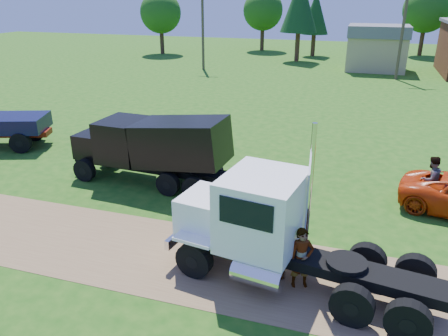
% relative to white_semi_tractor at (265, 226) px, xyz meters
% --- Properties ---
extents(ground, '(140.00, 140.00, 0.00)m').
position_rel_white_semi_tractor_xyz_m(ground, '(-0.75, -0.08, -1.60)').
color(ground, '#1A5011').
rests_on(ground, ground).
extents(dirt_track, '(120.00, 4.20, 0.01)m').
position_rel_white_semi_tractor_xyz_m(dirt_track, '(-0.75, -0.08, -1.59)').
color(dirt_track, brown).
rests_on(dirt_track, ground).
extents(white_semi_tractor, '(7.93, 3.63, 4.68)m').
position_rel_white_semi_tractor_xyz_m(white_semi_tractor, '(0.00, 0.00, 0.00)').
color(white_semi_tractor, black).
rests_on(white_semi_tractor, ground).
extents(black_dump_truck, '(7.37, 2.62, 3.16)m').
position_rel_white_semi_tractor_xyz_m(black_dump_truck, '(-6.07, 5.15, 0.14)').
color(black_dump_truck, black).
rests_on(black_dump_truck, ground).
extents(spectator_a, '(0.80, 0.67, 1.85)m').
position_rel_white_semi_tractor_xyz_m(spectator_a, '(1.16, -0.32, -0.67)').
color(spectator_a, '#999999').
rests_on(spectator_a, ground).
extents(spectator_b, '(1.19, 1.15, 1.93)m').
position_rel_white_semi_tractor_xyz_m(spectator_b, '(5.26, 6.77, -0.63)').
color(spectator_b, '#999999').
rests_on(spectator_b, ground).
extents(tan_shed, '(6.20, 5.40, 4.70)m').
position_rel_white_semi_tractor_xyz_m(tan_shed, '(3.25, 39.92, 0.82)').
color(tan_shed, tan).
rests_on(tan_shed, ground).
extents(utility_poles, '(42.20, 0.28, 9.00)m').
position_rel_white_semi_tractor_xyz_m(utility_poles, '(5.25, 34.92, 3.11)').
color(utility_poles, '#463828').
rests_on(utility_poles, ground).
extents(tree_row, '(57.70, 15.51, 10.91)m').
position_rel_white_semi_tractor_xyz_m(tree_row, '(5.88, 49.23, 4.55)').
color(tree_row, '#3D2318').
rests_on(tree_row, ground).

